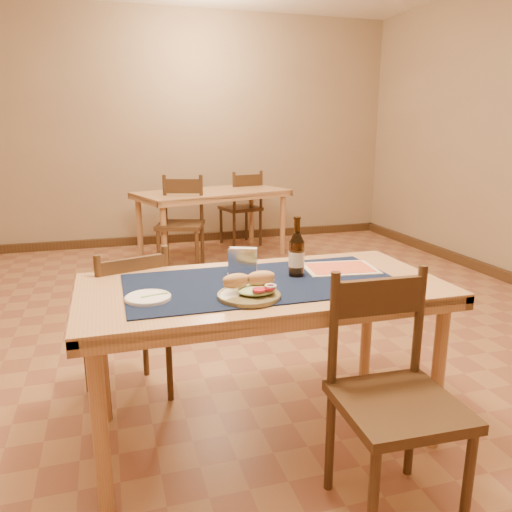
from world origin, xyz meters
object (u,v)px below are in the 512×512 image
object	(u,v)px
beer_bottle	(297,254)
main_table	(262,301)
back_table	(212,198)
sandwich_plate	(251,291)
chair_main_near	(393,394)
chair_main_far	(127,322)
napkin_holder	(243,262)

from	to	relation	value
beer_bottle	main_table	bearing A→B (deg)	-164.88
main_table	back_table	bearing A→B (deg)	81.91
back_table	sandwich_plate	world-z (taller)	sandwich_plate
sandwich_plate	back_table	bearing A→B (deg)	80.64
sandwich_plate	chair_main_near	bearing A→B (deg)	-43.92
chair_main_far	back_table	bearing A→B (deg)	69.87
sandwich_plate	napkin_holder	bearing A→B (deg)	80.31
back_table	main_table	bearing A→B (deg)	-98.09
chair_main_far	chair_main_near	xyz separation A→B (m)	(0.90, -1.09, 0.03)
main_table	chair_main_near	distance (m)	0.70
back_table	chair_main_far	size ratio (longest dim) A/B	2.11
back_table	beer_bottle	bearing A→B (deg)	-95.20
main_table	beer_bottle	distance (m)	0.27
chair_main_far	beer_bottle	size ratio (longest dim) A/B	3.09
beer_bottle	chair_main_far	bearing A→B (deg)	149.42
sandwich_plate	beer_bottle	world-z (taller)	beer_bottle
back_table	beer_bottle	world-z (taller)	beer_bottle
napkin_holder	chair_main_near	bearing A→B (deg)	-63.38
back_table	chair_main_far	world-z (taller)	chair_main_far
beer_bottle	napkin_holder	world-z (taller)	beer_bottle
main_table	beer_bottle	world-z (taller)	beer_bottle
sandwich_plate	beer_bottle	xyz separation A→B (m)	(0.29, 0.23, 0.08)
main_table	chair_main_far	distance (m)	0.80
sandwich_plate	chair_main_far	bearing A→B (deg)	124.91
chair_main_far	napkin_holder	size ratio (longest dim) A/B	5.65
back_table	sandwich_plate	xyz separation A→B (m)	(-0.59, -3.59, 0.11)
main_table	chair_main_near	world-z (taller)	chair_main_near
chair_main_far	chair_main_near	world-z (taller)	chair_main_near
chair_main_far	sandwich_plate	size ratio (longest dim) A/B	3.31
chair_main_far	napkin_holder	bearing A→B (deg)	-33.68
main_table	sandwich_plate	world-z (taller)	sandwich_plate
back_table	chair_main_far	distance (m)	3.10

